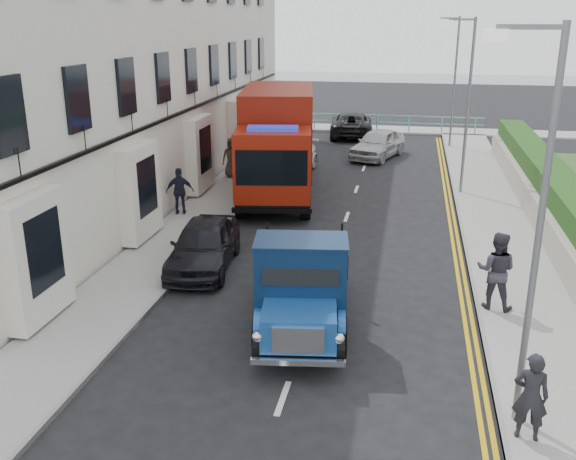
% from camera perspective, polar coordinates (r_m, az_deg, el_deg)
% --- Properties ---
extents(ground, '(120.00, 120.00, 0.00)m').
position_cam_1_polar(ground, '(14.56, 1.11, -10.48)').
color(ground, black).
rests_on(ground, ground).
extents(pavement_west, '(2.40, 38.00, 0.12)m').
position_cam_1_polar(pavement_west, '(23.81, -7.55, 1.31)').
color(pavement_west, gray).
rests_on(pavement_west, ground).
extents(pavement_east, '(2.60, 38.00, 0.12)m').
position_cam_1_polar(pavement_east, '(22.88, 18.30, -0.23)').
color(pavement_east, gray).
rests_on(pavement_east, ground).
extents(promenade, '(30.00, 2.50, 0.12)m').
position_cam_1_polar(promenade, '(42.19, 7.94, 8.86)').
color(promenade, gray).
rests_on(promenade, ground).
extents(sea_plane, '(120.00, 120.00, 0.00)m').
position_cam_1_polar(sea_plane, '(72.92, 9.40, 12.79)').
color(sea_plane, slate).
rests_on(sea_plane, ground).
extents(terrace_west, '(6.31, 30.20, 14.25)m').
position_cam_1_polar(terrace_west, '(28.05, -14.26, 18.26)').
color(terrace_west, silver).
rests_on(terrace_west, ground).
extents(garden_east, '(1.45, 28.00, 1.75)m').
position_cam_1_polar(garden_east, '(22.98, 23.23, 1.47)').
color(garden_east, '#B2AD9E').
rests_on(garden_east, ground).
extents(seafront_railing, '(13.00, 0.08, 1.11)m').
position_cam_1_polar(seafront_railing, '(41.31, 7.91, 9.39)').
color(seafront_railing, '#59B2A5').
rests_on(seafront_railing, ground).
extents(lamp_near, '(1.23, 0.18, 7.00)m').
position_cam_1_polar(lamp_near, '(11.17, 21.00, 1.35)').
color(lamp_near, slate).
rests_on(lamp_near, ground).
extents(lamp_mid, '(1.23, 0.18, 7.00)m').
position_cam_1_polar(lamp_mid, '(26.80, 15.51, 11.35)').
color(lamp_mid, slate).
rests_on(lamp_mid, ground).
extents(lamp_far, '(1.23, 0.18, 7.00)m').
position_cam_1_polar(lamp_far, '(36.73, 14.44, 13.23)').
color(lamp_far, slate).
rests_on(lamp_far, ground).
extents(bedford_lorry, '(2.66, 5.29, 2.41)m').
position_cam_1_polar(bedford_lorry, '(14.54, 1.17, -5.63)').
color(bedford_lorry, black).
rests_on(bedford_lorry, ground).
extents(red_lorry, '(3.98, 8.43, 4.25)m').
position_cam_1_polar(red_lorry, '(26.07, -0.95, 7.96)').
color(red_lorry, black).
rests_on(red_lorry, ground).
extents(parked_car_front, '(2.09, 4.34, 1.43)m').
position_cam_1_polar(parked_car_front, '(18.82, -7.51, -1.31)').
color(parked_car_front, black).
rests_on(parked_car_front, ground).
extents(parked_car_mid, '(1.63, 3.93, 1.26)m').
position_cam_1_polar(parked_car_mid, '(25.83, -0.17, 4.16)').
color(parked_car_mid, '#619FD1').
rests_on(parked_car_mid, ground).
extents(parked_car_rear, '(2.43, 4.86, 1.36)m').
position_cam_1_polar(parked_car_rear, '(29.98, 0.11, 6.29)').
color(parked_car_rear, '#ACAEB1').
rests_on(parked_car_rear, ground).
extents(seafront_car_left, '(2.89, 5.48, 1.47)m').
position_cam_1_polar(seafront_car_left, '(39.83, 5.66, 9.36)').
color(seafront_car_left, black).
rests_on(seafront_car_left, ground).
extents(seafront_car_right, '(3.03, 4.70, 1.49)m').
position_cam_1_polar(seafront_car_right, '(33.71, 8.00, 7.60)').
color(seafront_car_right, '#ADAEB2').
rests_on(seafront_car_right, ground).
extents(pedestrian_east_near, '(0.64, 0.46, 1.63)m').
position_cam_1_polar(pedestrian_east_near, '(11.95, 20.77, -13.66)').
color(pedestrian_east_near, black).
rests_on(pedestrian_east_near, pavement_east).
extents(pedestrian_east_far, '(1.11, 0.96, 1.98)m').
position_cam_1_polar(pedestrian_east_far, '(16.58, 18.02, -3.44)').
color(pedestrian_east_far, '#37333F').
rests_on(pedestrian_east_far, pavement_east).
extents(pedestrian_west_near, '(1.08, 0.67, 1.71)m').
position_cam_1_polar(pedestrian_west_near, '(23.70, -9.58, 3.43)').
color(pedestrian_west_near, black).
rests_on(pedestrian_west_near, pavement_west).
extents(pedestrian_west_far, '(1.00, 0.82, 1.77)m').
position_cam_1_polar(pedestrian_west_far, '(28.99, -5.02, 6.45)').
color(pedestrian_west_far, '#372D28').
rests_on(pedestrian_west_far, pavement_west).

